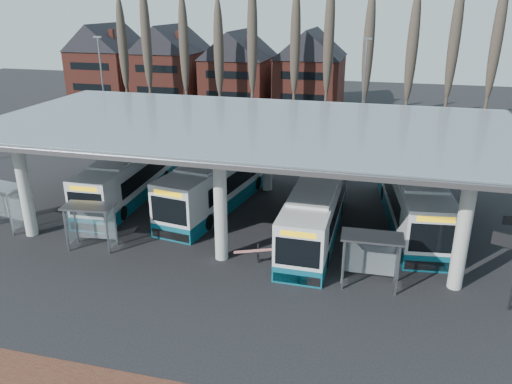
% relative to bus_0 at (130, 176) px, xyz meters
% --- Properties ---
extents(ground, '(140.00, 140.00, 0.00)m').
position_rel_bus_0_xyz_m(ground, '(9.08, -9.60, -1.57)').
color(ground, black).
rests_on(ground, ground).
extents(station_canopy, '(32.00, 16.00, 6.34)m').
position_rel_bus_0_xyz_m(station_canopy, '(9.08, -1.60, 4.12)').
color(station_canopy, '#B8B8B3').
rests_on(station_canopy, ground).
extents(poplar_row, '(45.10, 1.10, 14.50)m').
position_rel_bus_0_xyz_m(poplar_row, '(9.08, 23.40, 7.21)').
color(poplar_row, '#473D33').
rests_on(poplar_row, ground).
extents(townhouse_row, '(36.80, 10.30, 12.25)m').
position_rel_bus_0_xyz_m(townhouse_row, '(-6.67, 34.40, 4.37)').
color(townhouse_row, maroon).
rests_on(townhouse_row, ground).
extents(lamp_post_a, '(0.80, 0.16, 10.17)m').
position_rel_bus_0_xyz_m(lamp_post_a, '(-8.92, 12.40, 3.77)').
color(lamp_post_a, slate).
rests_on(lamp_post_a, ground).
extents(lamp_post_b, '(0.80, 0.16, 10.17)m').
position_rel_bus_0_xyz_m(lamp_post_b, '(15.08, 16.40, 3.77)').
color(lamp_post_b, slate).
rests_on(lamp_post_b, ground).
extents(bus_0, '(3.03, 12.06, 3.32)m').
position_rel_bus_0_xyz_m(bus_0, '(0.00, 0.00, 0.00)').
color(bus_0, silver).
rests_on(bus_0, ground).
extents(bus_1, '(4.65, 12.85, 3.50)m').
position_rel_bus_0_xyz_m(bus_1, '(6.56, 0.37, 0.08)').
color(bus_1, silver).
rests_on(bus_1, ground).
extents(bus_2, '(2.68, 11.84, 3.28)m').
position_rel_bus_0_xyz_m(bus_2, '(13.61, -2.93, -0.02)').
color(bus_2, silver).
rests_on(bus_2, ground).
extents(bus_3, '(4.27, 12.92, 3.52)m').
position_rel_bus_0_xyz_m(bus_3, '(19.18, 0.42, 0.09)').
color(bus_3, silver).
rests_on(bus_3, ground).
extents(shelter_0, '(3.25, 2.01, 2.82)m').
position_rel_bus_0_xyz_m(shelter_0, '(-5.08, -6.55, 0.48)').
color(shelter_0, gray).
rests_on(shelter_0, ground).
extents(shelter_1, '(2.95, 1.73, 2.60)m').
position_rel_bus_0_xyz_m(shelter_1, '(1.58, -7.61, 0.33)').
color(shelter_1, gray).
rests_on(shelter_1, ground).
extents(shelter_2, '(2.99, 1.57, 2.73)m').
position_rel_bus_0_xyz_m(shelter_2, '(16.97, -7.88, 0.42)').
color(shelter_2, gray).
rests_on(shelter_2, ground).
extents(barrier, '(2.13, 1.06, 1.14)m').
position_rel_bus_0_xyz_m(barrier, '(11.13, -7.52, -0.69)').
color(barrier, black).
rests_on(barrier, ground).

